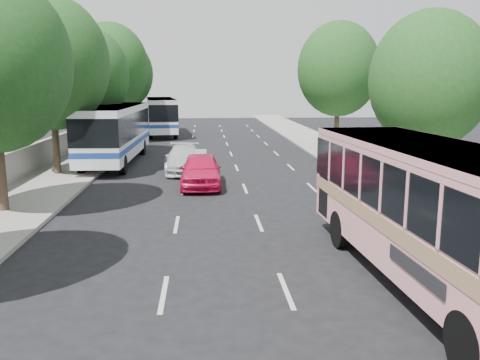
{
  "coord_description": "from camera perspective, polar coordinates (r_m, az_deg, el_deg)",
  "views": [
    {
      "loc": [
        -0.91,
        -13.29,
        4.86
      ],
      "look_at": [
        0.32,
        3.78,
        1.6
      ],
      "focal_mm": 38.0,
      "sensor_mm": 36.0,
      "label": 1
    }
  ],
  "objects": [
    {
      "name": "pink_taxi",
      "position": [
        24.3,
        -4.42,
        1.12
      ],
      "size": [
        1.91,
        4.7,
        1.6
      ],
      "primitive_type": "imported",
      "rotation": [
        0.0,
        0.0,
        -0.01
      ],
      "color": "#DF134B",
      "rests_on": "ground"
    },
    {
      "name": "tree_left_d",
      "position": [
        36.06,
        -16.65,
        11.57
      ],
      "size": [
        5.52,
        5.52,
        8.6
      ],
      "color": "#38281E",
      "rests_on": "ground"
    },
    {
      "name": "tree_left_e",
      "position": [
        43.91,
        -14.32,
        12.5
      ],
      "size": [
        6.3,
        6.3,
        9.82
      ],
      "color": "#38281E",
      "rests_on": "ground"
    },
    {
      "name": "tree_right_near",
      "position": [
        23.35,
        20.8,
        10.94
      ],
      "size": [
        5.1,
        5.1,
        7.95
      ],
      "color": "#38281E",
      "rests_on": "ground"
    },
    {
      "name": "sidewalk_left",
      "position": [
        34.48,
        -16.81,
        2.34
      ],
      "size": [
        4.0,
        90.0,
        0.15
      ],
      "primitive_type": "cube",
      "color": "#9E998E",
      "rests_on": "ground"
    },
    {
      "name": "taxi_roof_sign",
      "position": [
        24.16,
        -4.45,
        3.2
      ],
      "size": [
        0.55,
        0.18,
        0.18
      ],
      "primitive_type": "cube",
      "rotation": [
        0.0,
        0.0,
        -0.01
      ],
      "color": "silver",
      "rests_on": "pink_taxi"
    },
    {
      "name": "tour_coach_front",
      "position": [
        32.2,
        -13.81,
        5.6
      ],
      "size": [
        2.79,
        11.84,
        3.53
      ],
      "rotation": [
        0.0,
        0.0,
        -0.02
      ],
      "color": "white",
      "rests_on": "ground"
    },
    {
      "name": "tree_left_f",
      "position": [
        51.83,
        -12.96,
        11.77
      ],
      "size": [
        5.88,
        5.88,
        9.16
      ],
      "color": "#38281E",
      "rests_on": "ground"
    },
    {
      "name": "low_wall",
      "position": [
        34.82,
        -19.78,
        3.61
      ],
      "size": [
        0.3,
        90.0,
        1.5
      ],
      "primitive_type": "cube",
      "color": "#9E998E",
      "rests_on": "sidewalk_left"
    },
    {
      "name": "tree_left_c",
      "position": [
        28.34,
        -20.43,
        12.68
      ],
      "size": [
        6.0,
        6.0,
        9.35
      ],
      "color": "#38281E",
      "rests_on": "ground"
    },
    {
      "name": "tree_right_far",
      "position": [
        38.58,
        11.15,
        12.46
      ],
      "size": [
        6.0,
        6.0,
        9.35
      ],
      "color": "#38281E",
      "rests_on": "ground"
    },
    {
      "name": "ground",
      "position": [
        14.18,
        -0.18,
        -9.25
      ],
      "size": [
        120.0,
        120.0,
        0.0
      ],
      "primitive_type": "plane",
      "color": "black",
      "rests_on": "ground"
    },
    {
      "name": "white_pickup",
      "position": [
        28.43,
        -6.28,
        2.34
      ],
      "size": [
        2.12,
        5.01,
        1.44
      ],
      "primitive_type": "imported",
      "rotation": [
        0.0,
        0.0,
        0.02
      ],
      "color": "silver",
      "rests_on": "ground"
    },
    {
      "name": "sidewalk_right",
      "position": [
        34.93,
        11.56,
        2.66
      ],
      "size": [
        4.0,
        90.0,
        0.12
      ],
      "primitive_type": "cube",
      "color": "#9E998E",
      "rests_on": "ground"
    },
    {
      "name": "tour_coach_rear",
      "position": [
        49.63,
        -8.88,
        7.45
      ],
      "size": [
        3.9,
        11.81,
        3.47
      ],
      "rotation": [
        0.0,
        0.0,
        0.12
      ],
      "color": "white",
      "rests_on": "ground"
    },
    {
      "name": "pink_bus",
      "position": [
        12.79,
        21.04,
        -2.25
      ],
      "size": [
        3.27,
        10.87,
        3.43
      ],
      "rotation": [
        0.0,
        0.0,
        0.05
      ],
      "color": "pink",
      "rests_on": "ground"
    }
  ]
}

